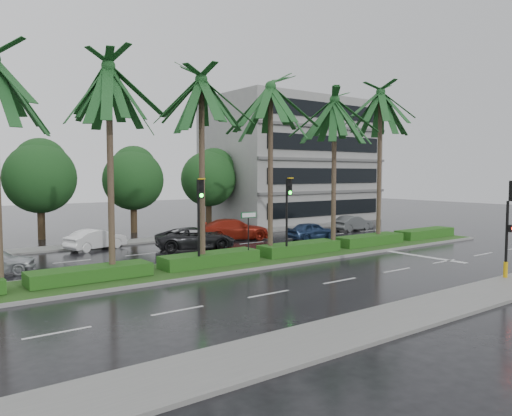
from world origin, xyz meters
TOP-DOWN VIEW (x-y plane):
  - ground at (0.00, 0.00)m, footprint 120.00×120.00m
  - near_sidewalk at (0.00, -10.20)m, footprint 40.00×2.40m
  - far_sidewalk at (0.00, 12.00)m, footprint 40.00×2.00m
  - median at (0.00, 1.00)m, footprint 36.00×4.00m
  - hedge at (0.00, 1.00)m, footprint 35.20×1.40m
  - lane_markings at (3.04, -0.43)m, footprint 34.00×13.06m
  - palm_row at (-1.25, 1.02)m, footprint 26.30×4.20m
  - signal_near at (6.00, -9.39)m, footprint 0.34×0.45m
  - signal_median_left at (-4.00, 0.30)m, footprint 0.34×0.42m
  - signal_median_right at (1.50, 0.30)m, footprint 0.34×0.42m
  - street_sign at (-1.00, 0.48)m, footprint 0.95×0.09m
  - bg_trees at (-0.05, 17.59)m, footprint 33.13×5.16m
  - building at (17.00, 18.00)m, footprint 16.00×10.00m
  - car_white at (-5.50, 10.42)m, footprint 2.47×4.08m
  - car_darkgrey at (-0.50, 6.78)m, footprint 3.62×5.41m
  - car_red at (4.00, 9.08)m, footprint 3.64×5.49m
  - car_blue at (8.50, 5.85)m, footprint 1.88×3.81m
  - car_grey at (15.05, 7.90)m, footprint 1.48×3.80m

SIDE VIEW (x-z plane):
  - ground at x=0.00m, z-range 0.00..0.00m
  - lane_markings at x=3.04m, z-range 0.00..0.01m
  - near_sidewalk at x=0.00m, z-range 0.00..0.12m
  - far_sidewalk at x=0.00m, z-range 0.00..0.12m
  - median at x=0.00m, z-range 0.00..0.16m
  - hedge at x=0.00m, z-range 0.15..0.75m
  - car_grey at x=15.05m, z-range 0.00..1.23m
  - car_blue at x=8.50m, z-range 0.00..1.25m
  - car_white at x=-5.50m, z-range 0.00..1.27m
  - car_darkgrey at x=-0.50m, z-range 0.00..1.38m
  - car_red at x=4.00m, z-range 0.00..1.48m
  - street_sign at x=-1.00m, z-range 0.82..3.42m
  - signal_near at x=6.00m, z-range 0.32..4.68m
  - signal_median_left at x=-4.00m, z-range 0.82..5.18m
  - signal_median_right at x=1.50m, z-range 0.82..5.18m
  - bg_trees at x=-0.05m, z-range 0.93..8.37m
  - building at x=17.00m, z-range 0.00..12.00m
  - palm_row at x=-1.25m, z-range 3.35..13.98m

